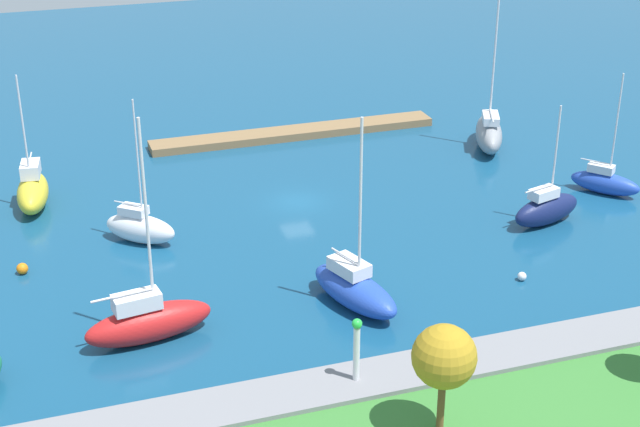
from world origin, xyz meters
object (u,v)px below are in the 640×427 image
at_px(sailboat_navy_inner_mooring, 546,209).
at_px(sailboat_yellow_east_end, 33,190).
at_px(sailboat_blue_by_breakwater, 354,288).
at_px(mooring_buoy_white, 522,276).
at_px(park_tree_west, 444,357).
at_px(sailboat_white_along_channel, 140,227).
at_px(sailboat_gray_mid_basin, 489,132).
at_px(pier_dock, 294,133).
at_px(harbor_beacon, 357,345).
at_px(sailboat_red_lone_north, 148,321).
at_px(mooring_buoy_orange, 22,269).
at_px(sailboat_blue_center_basin, 605,182).

bearing_deg(sailboat_navy_inner_mooring, sailboat_yellow_east_end, 141.39).
distance_m(sailboat_blue_by_breakwater, mooring_buoy_white, 12.03).
relative_size(park_tree_west, sailboat_white_along_channel, 0.54).
distance_m(park_tree_west, sailboat_gray_mid_basin, 44.80).
bearing_deg(park_tree_west, mooring_buoy_white, -131.82).
bearing_deg(sailboat_blue_by_breakwater, mooring_buoy_white, 68.93).
distance_m(sailboat_gray_mid_basin, sailboat_navy_inner_mooring, 16.58).
height_order(pier_dock, sailboat_white_along_channel, sailboat_white_along_channel).
distance_m(sailboat_yellow_east_end, mooring_buoy_white, 38.55).
relative_size(sailboat_white_along_channel, sailboat_yellow_east_end, 1.00).
relative_size(harbor_beacon, sailboat_red_lone_north, 0.26).
bearing_deg(harbor_beacon, mooring_buoy_orange, -52.07).
bearing_deg(sailboat_navy_inner_mooring, park_tree_west, -146.86).
relative_size(pier_dock, sailboat_blue_center_basin, 2.70).
distance_m(harbor_beacon, sailboat_blue_by_breakwater, 10.92).
bearing_deg(sailboat_yellow_east_end, sailboat_white_along_channel, 45.80).
distance_m(harbor_beacon, sailboat_white_along_channel, 25.13).
xyz_separation_m(sailboat_red_lone_north, mooring_buoy_orange, (6.94, -11.27, -0.97)).
relative_size(sailboat_white_along_channel, sailboat_gray_mid_basin, 0.75).
distance_m(sailboat_blue_center_basin, sailboat_yellow_east_end, 46.33).
bearing_deg(mooring_buoy_orange, harbor_beacon, 127.93).
distance_m(harbor_beacon, sailboat_yellow_east_end, 36.09).
bearing_deg(sailboat_yellow_east_end, harbor_beacon, 32.37).
height_order(sailboat_red_lone_north, mooring_buoy_orange, sailboat_red_lone_north).
relative_size(sailboat_white_along_channel, sailboat_red_lone_north, 0.78).
bearing_deg(sailboat_navy_inner_mooring, sailboat_red_lone_north, 176.83).
bearing_deg(sailboat_yellow_east_end, sailboat_navy_inner_mooring, 74.51).
distance_m(sailboat_blue_center_basin, mooring_buoy_white, 17.89).
xyz_separation_m(sailboat_blue_center_basin, sailboat_gray_mid_basin, (4.09, -12.49, 0.52)).
bearing_deg(sailboat_gray_mid_basin, harbor_beacon, 166.21).
bearing_deg(pier_dock, sailboat_blue_by_breakwater, 79.81).
bearing_deg(sailboat_blue_by_breakwater, mooring_buoy_orange, -137.87).
relative_size(sailboat_yellow_east_end, sailboat_navy_inner_mooring, 1.17).
bearing_deg(mooring_buoy_white, park_tree_west, 48.18).
height_order(harbor_beacon, sailboat_yellow_east_end, sailboat_yellow_east_end).
relative_size(sailboat_white_along_channel, mooring_buoy_orange, 13.78).
distance_m(sailboat_red_lone_north, mooring_buoy_orange, 13.27).
xyz_separation_m(sailboat_red_lone_north, mooring_buoy_white, (-25.25, 0.50, -1.06)).
height_order(sailboat_red_lone_north, mooring_buoy_white, sailboat_red_lone_north).
relative_size(pier_dock, sailboat_yellow_east_end, 2.52).
relative_size(harbor_beacon, sailboat_blue_center_basin, 0.36).
bearing_deg(sailboat_blue_by_breakwater, sailboat_blue_center_basin, 93.67).
relative_size(park_tree_west, sailboat_blue_by_breakwater, 0.46).
bearing_deg(sailboat_navy_inner_mooring, mooring_buoy_white, -145.61).
bearing_deg(sailboat_red_lone_north, sailboat_gray_mid_basin, 25.11).
height_order(sailboat_red_lone_north, sailboat_navy_inner_mooring, sailboat_red_lone_north).
bearing_deg(sailboat_gray_mid_basin, mooring_buoy_orange, 129.55).
relative_size(sailboat_navy_inner_mooring, mooring_buoy_white, 15.37).
height_order(sailboat_yellow_east_end, mooring_buoy_white, sailboat_yellow_east_end).
bearing_deg(mooring_buoy_orange, mooring_buoy_white, 159.92).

